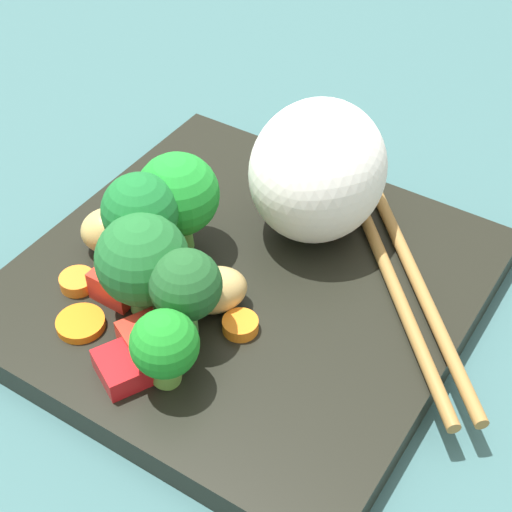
% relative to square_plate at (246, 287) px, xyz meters
% --- Properties ---
extents(ground_plane, '(1.10, 1.10, 0.02)m').
position_rel_square_plate_xyz_m(ground_plane, '(0.00, 0.00, -0.02)').
color(ground_plane, '#355D5E').
extents(square_plate, '(0.28, 0.28, 0.02)m').
position_rel_square_plate_xyz_m(square_plate, '(0.00, 0.00, 0.00)').
color(square_plate, black).
rests_on(square_plate, ground_plane).
extents(rice_mound, '(0.11, 0.10, 0.09)m').
position_rel_square_plate_xyz_m(rice_mound, '(0.07, -0.01, 0.06)').
color(rice_mound, white).
rests_on(rice_mound, square_plate).
extents(broccoli_floret_0, '(0.05, 0.05, 0.07)m').
position_rel_square_plate_xyz_m(broccoli_floret_0, '(-0.00, 0.05, 0.05)').
color(broccoli_floret_0, '#61AD47').
rests_on(broccoli_floret_0, square_plate).
extents(broccoli_floret_1, '(0.05, 0.05, 0.07)m').
position_rel_square_plate_xyz_m(broccoli_floret_1, '(-0.03, 0.06, 0.06)').
color(broccoli_floret_1, '#5B9744').
rests_on(broccoli_floret_1, square_plate).
extents(broccoli_floret_2, '(0.04, 0.04, 0.06)m').
position_rel_square_plate_xyz_m(broccoli_floret_2, '(-0.06, 0.00, 0.05)').
color(broccoli_floret_2, '#549949').
rests_on(broccoli_floret_2, square_plate).
extents(broccoli_floret_3, '(0.06, 0.06, 0.07)m').
position_rel_square_plate_xyz_m(broccoli_floret_3, '(-0.05, 0.03, 0.05)').
color(broccoli_floret_3, '#65B14F').
rests_on(broccoli_floret_3, square_plate).
extents(broccoli_floret_4, '(0.04, 0.04, 0.05)m').
position_rel_square_plate_xyz_m(broccoli_floret_4, '(-0.09, -0.01, 0.04)').
color(broccoli_floret_4, '#65A03E').
rests_on(broccoli_floret_4, square_plate).
extents(carrot_slice_0, '(0.04, 0.04, 0.01)m').
position_rel_square_plate_xyz_m(carrot_slice_0, '(-0.09, 0.06, 0.01)').
color(carrot_slice_0, orange).
rests_on(carrot_slice_0, square_plate).
extents(carrot_slice_1, '(0.03, 0.03, 0.01)m').
position_rel_square_plate_xyz_m(carrot_slice_1, '(-0.04, -0.02, 0.01)').
color(carrot_slice_1, orange).
rests_on(carrot_slice_1, square_plate).
extents(carrot_slice_2, '(0.02, 0.02, 0.01)m').
position_rel_square_plate_xyz_m(carrot_slice_2, '(-0.07, 0.08, 0.01)').
color(carrot_slice_2, orange).
rests_on(carrot_slice_2, square_plate).
extents(carrot_slice_3, '(0.03, 0.03, 0.00)m').
position_rel_square_plate_xyz_m(carrot_slice_3, '(-0.02, 0.02, 0.01)').
color(carrot_slice_3, orange).
rests_on(carrot_slice_3, square_plate).
extents(pepper_chunk_0, '(0.03, 0.03, 0.02)m').
position_rel_square_plate_xyz_m(pepper_chunk_0, '(-0.06, 0.05, 0.02)').
color(pepper_chunk_0, red).
rests_on(pepper_chunk_0, square_plate).
extents(pepper_chunk_1, '(0.03, 0.03, 0.02)m').
position_rel_square_plate_xyz_m(pepper_chunk_1, '(-0.08, 0.01, 0.02)').
color(pepper_chunk_1, red).
rests_on(pepper_chunk_1, square_plate).
extents(pepper_chunk_2, '(0.04, 0.04, 0.01)m').
position_rel_square_plate_xyz_m(pepper_chunk_2, '(-0.10, 0.01, 0.02)').
color(pepper_chunk_2, red).
rests_on(pepper_chunk_2, square_plate).
extents(pepper_chunk_3, '(0.02, 0.03, 0.02)m').
position_rel_square_plate_xyz_m(pepper_chunk_3, '(-0.01, 0.07, 0.02)').
color(pepper_chunk_3, red).
rests_on(pepper_chunk_3, square_plate).
extents(chicken_piece_0, '(0.05, 0.05, 0.03)m').
position_rel_square_plate_xyz_m(chicken_piece_0, '(-0.03, 0.09, 0.02)').
color(chicken_piece_0, tan).
rests_on(chicken_piece_0, square_plate).
extents(chicken_piece_1, '(0.05, 0.05, 0.03)m').
position_rel_square_plate_xyz_m(chicken_piece_1, '(-0.03, 0.00, 0.02)').
color(chicken_piece_1, tan).
rests_on(chicken_piece_1, square_plate).
extents(chopstick_pair, '(0.17, 0.17, 0.01)m').
position_rel_square_plate_xyz_m(chopstick_pair, '(0.05, -0.08, 0.01)').
color(chopstick_pair, olive).
rests_on(chopstick_pair, square_plate).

